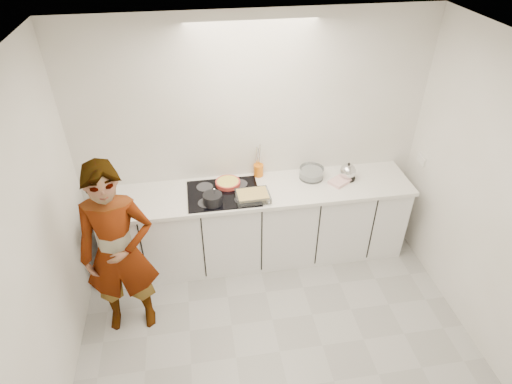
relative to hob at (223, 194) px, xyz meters
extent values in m
cube|color=#A9A9A7|center=(0.35, -1.26, -0.92)|extent=(3.60, 3.20, 0.00)
cube|color=white|center=(0.35, -1.26, 1.68)|extent=(3.60, 3.20, 0.00)
cube|color=white|center=(0.35, 0.34, 0.38)|extent=(3.60, 0.00, 2.60)
cube|color=white|center=(-1.45, -1.26, 0.38)|extent=(0.00, 3.20, 2.60)
cube|color=white|center=(2.15, -1.26, 0.38)|extent=(0.00, 3.20, 2.60)
cube|color=white|center=(2.14, 0.07, 0.15)|extent=(0.02, 0.15, 0.09)
cube|color=white|center=(0.35, 0.02, -0.48)|extent=(3.20, 0.58, 0.87)
cube|color=white|center=(0.35, 0.02, -0.03)|extent=(3.24, 0.64, 0.04)
cube|color=black|center=(0.00, 0.00, 0.00)|extent=(0.72, 0.54, 0.01)
cylinder|color=#C83B31|center=(0.06, 0.14, 0.03)|extent=(0.27, 0.27, 0.04)
cylinder|color=#EFDA57|center=(0.06, 0.14, 0.04)|extent=(0.23, 0.23, 0.01)
cylinder|color=black|center=(-0.12, -0.15, 0.06)|extent=(0.23, 0.23, 0.10)
cylinder|color=silver|center=(-0.10, -0.13, 0.11)|extent=(0.02, 0.07, 0.16)
cube|color=silver|center=(0.28, -0.14, 0.04)|extent=(0.34, 0.25, 0.06)
cube|color=#D4B767|center=(0.28, -0.14, 0.06)|extent=(0.31, 0.22, 0.02)
cylinder|color=silver|center=(0.96, 0.15, 0.05)|extent=(0.30, 0.30, 0.12)
cylinder|color=white|center=(0.96, 0.15, 0.03)|extent=(0.25, 0.25, 0.06)
cube|color=white|center=(1.22, 0.01, 0.01)|extent=(0.26, 0.24, 0.03)
cylinder|color=black|center=(1.33, 0.07, 0.00)|extent=(0.23, 0.23, 0.02)
sphere|color=silver|center=(1.33, 0.07, 0.08)|extent=(0.22, 0.22, 0.17)
sphere|color=black|center=(1.33, 0.07, 0.18)|extent=(0.04, 0.04, 0.03)
cylinder|color=orange|center=(0.41, 0.29, 0.06)|extent=(0.13, 0.13, 0.13)
imported|color=white|center=(-0.97, -0.68, -0.03)|extent=(0.65, 0.43, 1.77)
camera|label=1|loc=(-0.23, -3.52, 2.52)|focal=30.00mm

